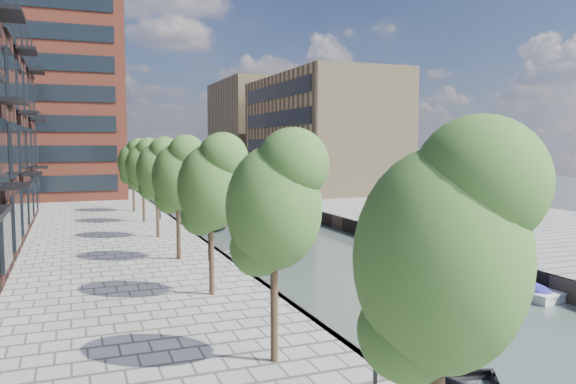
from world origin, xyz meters
TOP-DOWN VIEW (x-y plane):
  - water at (0.00, 40.00)m, footprint 300.00×300.00m
  - quay_right at (16.00, 40.00)m, footprint 20.00×140.00m
  - quay_wall_left at (-6.10, 40.00)m, footprint 0.25×140.00m
  - quay_wall_right at (6.10, 40.00)m, footprint 0.25×140.00m
  - far_closure at (0.00, 100.00)m, footprint 80.00×40.00m
  - tower at (-17.00, 65.00)m, footprint 18.00×18.00m
  - tan_block_near at (16.00, 62.00)m, footprint 12.00×25.00m
  - tan_block_far at (16.00, 88.00)m, footprint 12.00×20.00m
  - bridge at (0.00, 72.00)m, footprint 13.00×6.00m
  - tree_0 at (-8.50, 4.00)m, footprint 2.50×2.50m
  - tree_1 at (-8.50, 11.00)m, footprint 2.50×2.50m
  - tree_2 at (-8.50, 18.00)m, footprint 2.50×2.50m
  - tree_3 at (-8.50, 25.00)m, footprint 2.50×2.50m
  - tree_4 at (-8.50, 32.00)m, footprint 2.50×2.50m
  - tree_5 at (-8.50, 39.00)m, footprint 2.50×2.50m
  - tree_6 at (-8.50, 46.00)m, footprint 2.50×2.50m
  - lamp_0 at (-7.20, 8.00)m, footprint 0.24×0.24m
  - lamp_1 at (-7.20, 24.00)m, footprint 0.24×0.24m
  - lamp_2 at (-7.20, 40.00)m, footprint 0.24×0.24m
  - sloop_2 at (-4.13, 26.77)m, footprint 5.18×3.82m
  - sloop_3 at (-5.40, 26.60)m, footprint 5.29×3.93m
  - sloop_4 at (-4.27, 38.97)m, footprint 4.55×3.60m
  - motorboat_3 at (5.15, 17.35)m, footprint 2.16×4.87m
  - motorboat_4 at (3.90, 44.26)m, footprint 2.91×5.73m
  - car at (11.79, 64.16)m, footprint 1.74×3.53m

SIDE VIEW (x-z plane):
  - water at x=0.00m, z-range 0.00..0.00m
  - sloop_2 at x=-4.13m, z-range -0.52..0.52m
  - sloop_3 at x=-5.40m, z-range -0.53..0.53m
  - sloop_4 at x=-4.27m, z-range -0.43..0.43m
  - motorboat_3 at x=5.15m, z-range -0.59..0.98m
  - motorboat_4 at x=3.90m, z-range -0.69..1.13m
  - quay_right at x=16.00m, z-range 0.00..1.00m
  - quay_wall_left at x=-6.10m, z-range 0.00..1.00m
  - quay_wall_right at x=6.10m, z-range 0.00..1.00m
  - far_closure at x=0.00m, z-range 0.00..1.00m
  - bridge at x=0.00m, z-range 0.74..2.04m
  - car at x=11.79m, z-range 1.00..2.16m
  - lamp_0 at x=-7.20m, z-range 1.45..5.57m
  - lamp_1 at x=-7.20m, z-range 1.45..5.57m
  - lamp_2 at x=-7.20m, z-range 1.45..5.57m
  - tree_0 at x=-8.50m, z-range 2.33..8.28m
  - tree_1 at x=-8.50m, z-range 2.33..8.28m
  - tree_2 at x=-8.50m, z-range 2.33..8.28m
  - tree_3 at x=-8.50m, z-range 2.33..8.28m
  - tree_4 at x=-8.50m, z-range 2.33..8.28m
  - tree_5 at x=-8.50m, z-range 2.33..8.28m
  - tree_6 at x=-8.50m, z-range 2.33..8.28m
  - tan_block_near at x=16.00m, z-range 1.00..15.00m
  - tan_block_far at x=16.00m, z-range 1.00..17.00m
  - tower at x=-17.00m, z-range 1.00..31.00m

